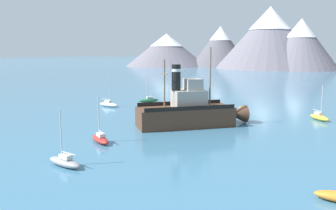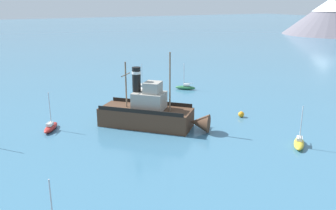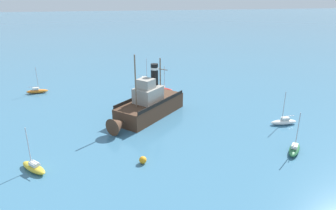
% 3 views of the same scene
% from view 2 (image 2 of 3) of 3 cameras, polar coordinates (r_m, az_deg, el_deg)
% --- Properties ---
extents(ground_plane, '(600.00, 600.00, 0.00)m').
position_cam_2_polar(ground_plane, '(47.14, -3.41, -3.37)').
color(ground_plane, teal).
extents(old_tugboat, '(12.64, 12.50, 9.90)m').
position_cam_2_polar(old_tugboat, '(46.40, -2.87, -1.30)').
color(old_tugboat, '#4C3323').
rests_on(old_tugboat, ground).
extents(sailboat_green, '(3.36, 3.56, 4.90)m').
position_cam_2_polar(sailboat_green, '(66.18, 2.81, 2.87)').
color(sailboat_green, '#286B3D').
rests_on(sailboat_green, ground).
extents(sailboat_red, '(3.84, 2.87, 4.90)m').
position_cam_2_polar(sailboat_red, '(47.82, -18.30, -3.38)').
color(sailboat_red, '#B22823').
rests_on(sailboat_red, ground).
extents(sailboat_yellow, '(3.35, 3.57, 4.90)m').
position_cam_2_polar(sailboat_yellow, '(43.19, 20.28, -5.71)').
color(sailboat_yellow, gold).
rests_on(sailboat_yellow, ground).
extents(sailboat_white, '(3.86, 1.33, 4.90)m').
position_cam_2_polar(sailboat_white, '(65.72, -4.26, 2.75)').
color(sailboat_white, white).
rests_on(sailboat_white, ground).
extents(mooring_buoy, '(0.83, 0.83, 0.83)m').
position_cam_2_polar(mooring_buoy, '(51.49, 11.66, -1.47)').
color(mooring_buoy, orange).
rests_on(mooring_buoy, ground).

